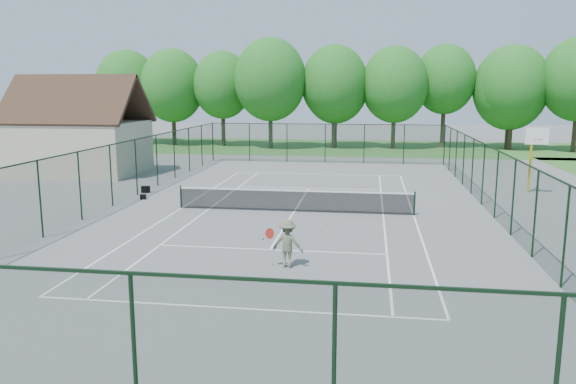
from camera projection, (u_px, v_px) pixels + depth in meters
The scene contains 11 objects.
ground at pixel (294, 212), 26.26m from camera, with size 140.00×140.00×0.00m, color slate.
grass_far at pixel (335, 147), 55.45m from camera, with size 80.00×16.00×0.01m, color #3E752E.
court_lines at pixel (294, 212), 26.26m from camera, with size 11.05×23.85×0.01m.
tennis_net at pixel (294, 200), 26.15m from camera, with size 11.08×0.08×1.10m.
fence_enclosure at pixel (294, 179), 25.97m from camera, with size 18.05×36.05×3.02m.
utility_building at pixel (79, 127), 37.70m from camera, with size 8.60×6.27×6.63m.
tree_line_far at pixel (336, 86), 54.37m from camera, with size 39.40×6.40×9.70m.
basketball_goal at pixel (534, 147), 30.26m from camera, with size 1.20×1.43×3.65m.
sports_bag_a at pixel (146, 189), 31.07m from camera, with size 0.45×0.27×0.36m, color black.
sports_bag_b at pixel (143, 197), 29.17m from camera, with size 0.32×0.20×0.25m, color black.
tennis_player at pixel (288, 243), 17.97m from camera, with size 2.15×0.88×1.56m.
Camera 1 is at (3.42, -25.43, 5.65)m, focal length 35.00 mm.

